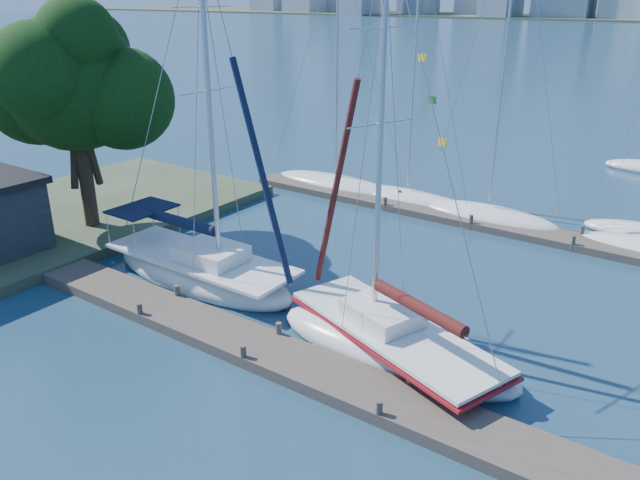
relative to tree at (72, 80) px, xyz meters
The scene contains 10 objects.
ground 16.37m from the tree, 14.69° to the right, with size 700.00×700.00×0.00m, color #18364D.
near_dock 16.28m from the tree, 14.69° to the right, with size 26.00×2.00×0.40m, color #463C33.
far_dock 21.53m from the tree, 37.46° to the left, with size 30.00×1.80×0.36m, color #463C33.
shore 7.86m from the tree, 166.81° to the right, with size 12.00×22.00×0.50m, color #38472D.
tree is the anchor object (origin of this frame).
sailboat_navy 10.55m from the tree, ahead, with size 9.43×3.08×14.16m.
sailboat_maroon 18.79m from the tree, ahead, with size 9.18×5.61×13.54m.
bg_boat_0 16.22m from the tree, 67.70° to the left, with size 8.96×3.62×14.42m.
bg_boat_1 18.54m from the tree, 52.58° to the left, with size 8.52×4.10×14.30m.
bg_boat_2 21.47m from the tree, 40.72° to the left, with size 7.72×3.27×16.25m.
Camera 1 is at (11.90, -13.46, 11.25)m, focal length 35.00 mm.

